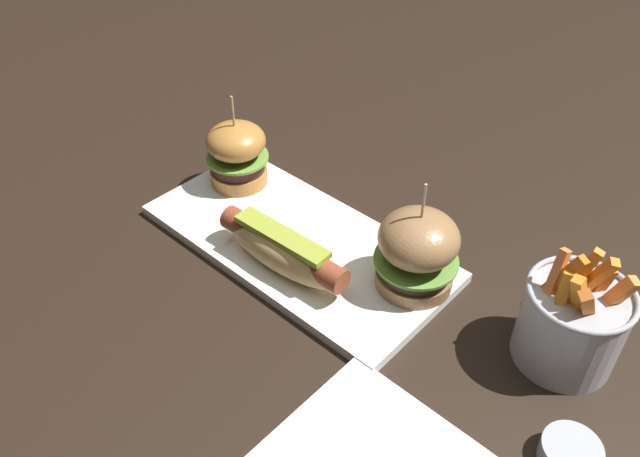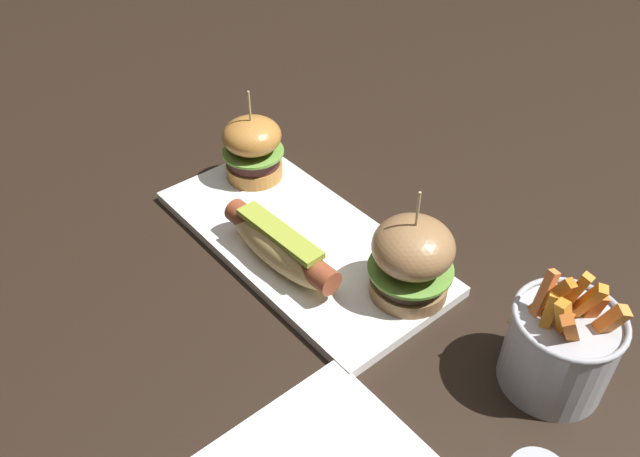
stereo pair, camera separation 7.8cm
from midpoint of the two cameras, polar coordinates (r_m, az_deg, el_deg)
name	(u,v)px [view 1 (the left image)]	position (r m, az deg, el deg)	size (l,w,h in m)	color
ground_plane	(297,246)	(0.84, -4.75, -1.70)	(3.00, 3.00, 0.00)	black
platter_main	(297,242)	(0.84, -4.77, -1.34)	(0.41, 0.20, 0.01)	white
hot_dog	(282,250)	(0.77, -6.32, -2.05)	(0.19, 0.06, 0.05)	tan
slider_left	(237,154)	(0.92, -9.95, 6.58)	(0.09, 0.09, 0.14)	#B07333
slider_right	(417,250)	(0.74, 5.78, -2.12)	(0.10, 0.10, 0.15)	olive
fries_bucket	(571,322)	(0.71, 18.84, -8.14)	(0.11, 0.11, 0.15)	#A8AAB2
sauce_ramekin	(570,453)	(0.66, 18.40, -18.83)	(0.06, 0.06, 0.02)	#A8AAB2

